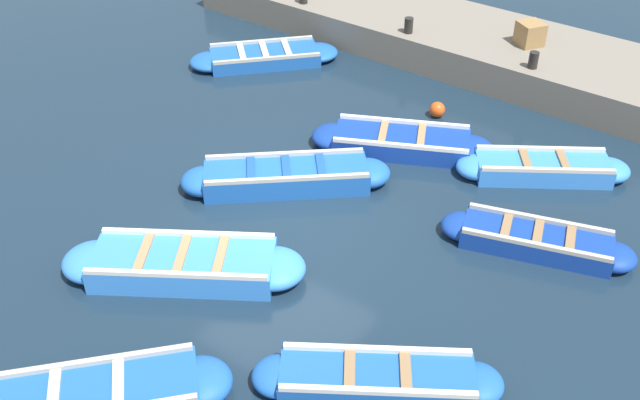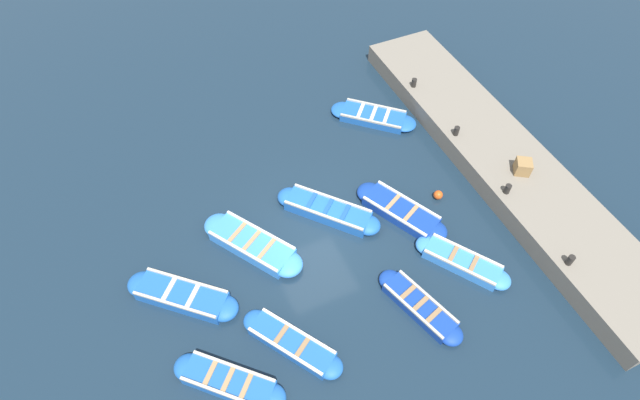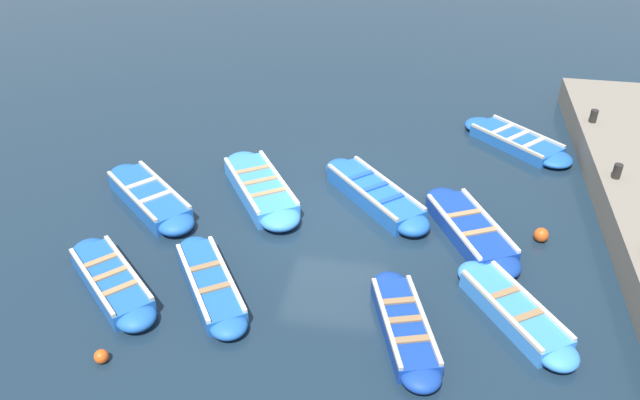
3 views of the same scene
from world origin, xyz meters
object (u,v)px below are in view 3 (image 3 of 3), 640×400
bollard_south (594,116)px  bollard_mid_south (617,171)px  boat_mid_row (404,326)px  buoy_yellow_far (101,356)px  boat_outer_right (210,283)px  boat_inner_gap (149,197)px  buoy_orange_near (541,235)px  boat_near_quay (470,229)px  boat_stern_in (374,194)px  boat_drifting (516,141)px  boat_alongside (260,188)px  boat_outer_left (514,311)px  boat_tucked (112,281)px

bollard_south → bollard_mid_south: bearing=-90.0°
boat_mid_row → buoy_yellow_far: 5.38m
buoy_yellow_far → boat_outer_right: bearing=59.3°
boat_inner_gap → bollard_south: bearing=24.6°
boat_mid_row → buoy_orange_near: 4.36m
boat_near_quay → boat_stern_in: bearing=155.6°
boat_drifting → bollard_south: bearing=10.1°
boat_inner_gap → boat_drifting: bearing=27.4°
boat_alongside → boat_outer_right: size_ratio=1.18×
boat_mid_row → boat_outer_right: (-3.86, 0.50, -0.00)m
boat_alongside → buoy_orange_near: bearing=-6.1°
boat_alongside → boat_stern_in: (2.78, 0.22, -0.00)m
boat_inner_gap → bollard_mid_south: (10.84, 1.97, 0.72)m
boat_inner_gap → boat_stern_in: 5.40m
boat_near_quay → boat_inner_gap: bearing=-179.4°
boat_outer_right → bollard_south: bearing=42.3°
boat_mid_row → boat_outer_left: size_ratio=1.05×
boat_tucked → bollard_south: bearing=37.5°
boat_outer_left → buoy_yellow_far: size_ratio=11.89×
boat_tucked → boat_outer_right: 1.97m
boat_alongside → buoy_orange_near: 6.60m
boat_mid_row → boat_tucked: (-5.80, 0.19, 0.02)m
bollard_mid_south → buoy_orange_near: bearing=-134.4°
boat_outer_left → boat_tucked: bearing=-175.9°
buoy_yellow_far → boat_tucked: bearing=110.5°
boat_drifting → bollard_mid_south: (1.95, -2.64, 0.77)m
bollard_south → buoy_yellow_far: size_ratio=1.39×
boat_tucked → boat_outer_right: boat_tucked is taller
buoy_yellow_far → boat_near_quay: bearing=37.5°
boat_mid_row → boat_stern_in: 4.39m
boat_stern_in → boat_tucked: bearing=-139.6°
boat_outer_right → bollard_south: size_ratio=8.82×
boat_stern_in → buoy_orange_near: boat_stern_in is taller
boat_drifting → bollard_mid_south: 3.37m
boat_outer_left → boat_tucked: boat_tucked is taller
boat_alongside → bollard_mid_south: size_ratio=10.37×
boat_alongside → boat_outer_right: 3.55m
boat_near_quay → buoy_yellow_far: boat_near_quay is taller
bollard_south → boat_inner_gap: bearing=-155.4°
boat_alongside → boat_stern_in: size_ratio=1.09×
boat_tucked → boat_inner_gap: (-0.49, 3.00, 0.01)m
boat_alongside → boat_inner_gap: bearing=-161.0°
boat_inner_gap → boat_near_quay: bearing=0.6°
boat_mid_row → boat_inner_gap: size_ratio=0.96×
boat_drifting → boat_alongside: bearing=-149.6°
boat_tucked → bollard_mid_south: size_ratio=8.20×
boat_stern_in → bollard_mid_south: bollard_mid_south is taller
boat_drifting → boat_near_quay: bearing=-106.7°
boat_outer_right → boat_outer_left: bearing=2.4°
boat_stern_in → bollard_south: (5.55, 3.87, 0.72)m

